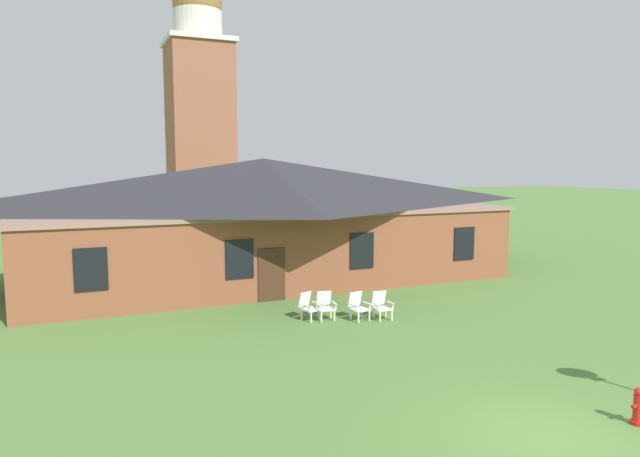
# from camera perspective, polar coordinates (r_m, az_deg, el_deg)

# --- Properties ---
(ground_plane) EXTENTS (200.00, 200.00, 0.00)m
(ground_plane) POSITION_cam_1_polar(r_m,az_deg,el_deg) (12.54, 22.25, -19.22)
(ground_plane) COLOR #517A38
(brick_building) EXTENTS (21.87, 10.40, 5.63)m
(brick_building) POSITION_cam_1_polar(r_m,az_deg,el_deg) (27.02, -5.68, 1.23)
(brick_building) COLOR brown
(brick_building) RESTS_ON ground
(dome_tower) EXTENTS (5.18, 5.18, 20.80)m
(dome_tower) POSITION_cam_1_polar(r_m,az_deg,el_deg) (46.82, -12.10, 11.56)
(dome_tower) COLOR #93563D
(dome_tower) RESTS_ON ground
(lawn_chair_by_porch) EXTENTS (0.79, 0.83, 0.96)m
(lawn_chair_by_porch) POSITION_cam_1_polar(r_m,az_deg,el_deg) (19.56, -1.19, -7.83)
(lawn_chair_by_porch) COLOR silver
(lawn_chair_by_porch) RESTS_ON ground
(lawn_chair_near_door) EXTENTS (0.70, 0.74, 0.96)m
(lawn_chair_near_door) POSITION_cam_1_polar(r_m,az_deg,el_deg) (19.67, 0.53, -7.74)
(lawn_chair_near_door) COLOR silver
(lawn_chair_near_door) RESTS_ON ground
(lawn_chair_left_end) EXTENTS (0.70, 0.74, 0.96)m
(lawn_chair_left_end) POSITION_cam_1_polar(r_m,az_deg,el_deg) (19.63, 3.87, -7.79)
(lawn_chair_left_end) COLOR white
(lawn_chair_left_end) RESTS_ON ground
(lawn_chair_middle) EXTENTS (0.65, 0.68, 0.96)m
(lawn_chair_middle) POSITION_cam_1_polar(r_m,az_deg,el_deg) (19.80, 6.22, -7.69)
(lawn_chair_middle) COLOR silver
(lawn_chair_middle) RESTS_ON ground
(fire_hydrant) EXTENTS (0.36, 0.28, 0.79)m
(fire_hydrant) POSITION_cam_1_polar(r_m,az_deg,el_deg) (13.81, 29.58, -15.46)
(fire_hydrant) COLOR red
(fire_hydrant) RESTS_ON ground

